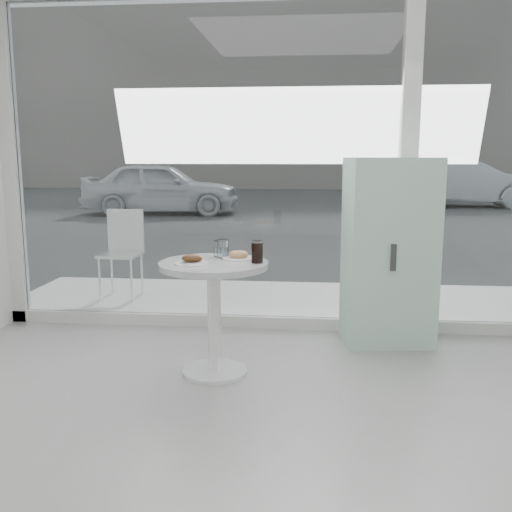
# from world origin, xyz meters

# --- Properties ---
(storefront) EXTENTS (5.00, 0.14, 3.00)m
(storefront) POSITION_xyz_m (0.07, 3.00, 1.71)
(storefront) COLOR silver
(storefront) RESTS_ON ground
(main_table) EXTENTS (0.72, 0.72, 0.77)m
(main_table) POSITION_xyz_m (-0.50, 1.90, 0.55)
(main_table) COLOR white
(main_table) RESTS_ON ground
(patio_deck) EXTENTS (5.60, 1.60, 0.05)m
(patio_deck) POSITION_xyz_m (0.00, 3.80, 0.03)
(patio_deck) COLOR white
(patio_deck) RESTS_ON ground
(street) EXTENTS (40.00, 24.00, 0.00)m
(street) POSITION_xyz_m (0.00, 16.00, -0.00)
(street) COLOR #323232
(street) RESTS_ON ground
(far_building) EXTENTS (40.00, 2.00, 8.00)m
(far_building) POSITION_xyz_m (0.00, 25.00, 4.00)
(far_building) COLOR gray
(far_building) RESTS_ON ground
(mint_cabinet) EXTENTS (0.73, 0.54, 1.45)m
(mint_cabinet) POSITION_xyz_m (0.74, 2.69, 0.72)
(mint_cabinet) COLOR #A2CFB7
(mint_cabinet) RESTS_ON ground
(patio_chair) EXTENTS (0.39, 0.39, 0.88)m
(patio_chair) POSITION_xyz_m (-1.75, 3.78, 0.55)
(patio_chair) COLOR white
(patio_chair) RESTS_ON patio_deck
(car_white) EXTENTS (4.05, 1.95, 1.33)m
(car_white) POSITION_xyz_m (-3.69, 12.55, 0.67)
(car_white) COLOR silver
(car_white) RESTS_ON street
(car_silver) EXTENTS (4.35, 1.69, 1.41)m
(car_silver) POSITION_xyz_m (4.51, 15.46, 0.71)
(car_silver) COLOR #AFB2B7
(car_silver) RESTS_ON street
(plate_fritter) EXTENTS (0.21, 0.21, 0.07)m
(plate_fritter) POSITION_xyz_m (-0.62, 1.80, 0.80)
(plate_fritter) COLOR white
(plate_fritter) RESTS_ON main_table
(plate_donut) EXTENTS (0.22, 0.22, 0.05)m
(plate_donut) POSITION_xyz_m (-0.35, 2.02, 0.79)
(plate_donut) COLOR white
(plate_donut) RESTS_ON main_table
(water_tumbler_a) EXTENTS (0.07, 0.07, 0.11)m
(water_tumbler_a) POSITION_xyz_m (-0.50, 2.11, 0.82)
(water_tumbler_a) COLOR white
(water_tumbler_a) RESTS_ON main_table
(water_tumbler_b) EXTENTS (0.08, 0.08, 0.13)m
(water_tumbler_b) POSITION_xyz_m (-0.46, 2.07, 0.83)
(water_tumbler_b) COLOR white
(water_tumbler_b) RESTS_ON main_table
(cola_glass) EXTENTS (0.08, 0.08, 0.15)m
(cola_glass) POSITION_xyz_m (-0.21, 1.90, 0.84)
(cola_glass) COLOR white
(cola_glass) RESTS_ON main_table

